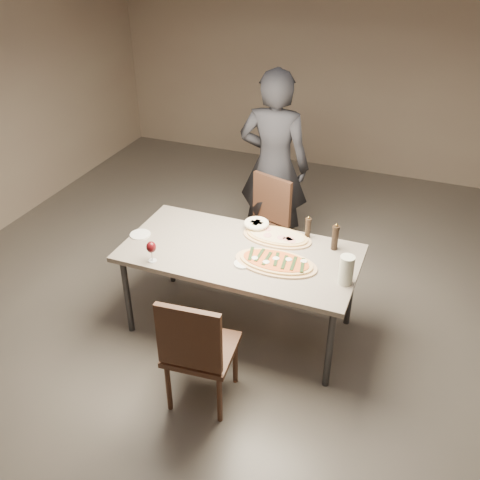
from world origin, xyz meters
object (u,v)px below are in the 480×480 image
(chair_near, at_px, (196,348))
(carafe, at_px, (346,270))
(chair_far, at_px, (264,220))
(ham_pizza, at_px, (277,237))
(bread_basket, at_px, (256,225))
(pepper_mill_left, at_px, (308,228))
(diner, at_px, (274,166))
(dining_table, at_px, (240,257))
(zucchini_pizza, at_px, (276,262))

(chair_near, bearing_deg, carafe, 38.60)
(chair_near, relative_size, chair_far, 1.03)
(ham_pizza, xyz_separation_m, carafe, (0.62, -0.39, 0.09))
(ham_pizza, height_order, bread_basket, bread_basket)
(bread_basket, bearing_deg, pepper_mill_left, 4.08)
(ham_pizza, distance_m, chair_near, 1.19)
(bread_basket, relative_size, chair_near, 0.22)
(pepper_mill_left, height_order, chair_near, chair_near)
(diner, bearing_deg, carafe, 122.82)
(carafe, height_order, chair_far, carafe)
(ham_pizza, height_order, chair_far, chair_far)
(pepper_mill_left, height_order, carafe, carafe)
(dining_table, bearing_deg, carafe, -7.37)
(chair_far, bearing_deg, carafe, 150.71)
(chair_near, xyz_separation_m, chair_far, (-0.15, 1.78, -0.02))
(pepper_mill_left, bearing_deg, diner, 123.71)
(dining_table, xyz_separation_m, diner, (-0.14, 1.23, 0.23))
(chair_far, bearing_deg, bread_basket, 119.89)
(zucchini_pizza, relative_size, chair_far, 0.68)
(bread_basket, height_order, chair_near, chair_near)
(bread_basket, bearing_deg, zucchini_pizza, -53.87)
(zucchini_pizza, bearing_deg, ham_pizza, 93.42)
(dining_table, relative_size, chair_near, 1.91)
(ham_pizza, bearing_deg, bread_basket, 144.15)
(dining_table, height_order, chair_far, chair_far)
(ham_pizza, height_order, diner, diner)
(bread_basket, xyz_separation_m, pepper_mill_left, (0.42, 0.03, 0.05))
(zucchini_pizza, xyz_separation_m, carafe, (0.52, -0.04, 0.09))
(pepper_mill_left, bearing_deg, carafe, -50.32)
(zucchini_pizza, relative_size, ham_pizza, 1.11)
(zucchini_pizza, height_order, ham_pizza, zucchini_pizza)
(pepper_mill_left, bearing_deg, zucchini_pizza, -104.61)
(bread_basket, distance_m, chair_far, 0.64)
(ham_pizza, relative_size, chair_near, 0.59)
(bread_basket, xyz_separation_m, chair_far, (-0.12, 0.56, -0.28))
(dining_table, xyz_separation_m, zucchini_pizza, (0.31, -0.07, 0.07))
(ham_pizza, distance_m, chair_far, 0.75)
(ham_pizza, xyz_separation_m, chair_far, (-0.32, 0.63, -0.25))
(zucchini_pizza, relative_size, carafe, 2.88)
(ham_pizza, height_order, pepper_mill_left, pepper_mill_left)
(carafe, distance_m, diner, 1.65)
(ham_pizza, height_order, chair_near, chair_near)
(carafe, relative_size, chair_near, 0.23)
(chair_near, distance_m, diner, 2.14)
(carafe, bearing_deg, bread_basket, 150.96)
(zucchini_pizza, bearing_deg, chair_near, -122.02)
(pepper_mill_left, xyz_separation_m, chair_far, (-0.54, 0.53, -0.33))
(dining_table, distance_m, carafe, 0.85)
(zucchini_pizza, xyz_separation_m, diner, (-0.45, 1.30, 0.15))
(chair_far, bearing_deg, pepper_mill_left, 153.40)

